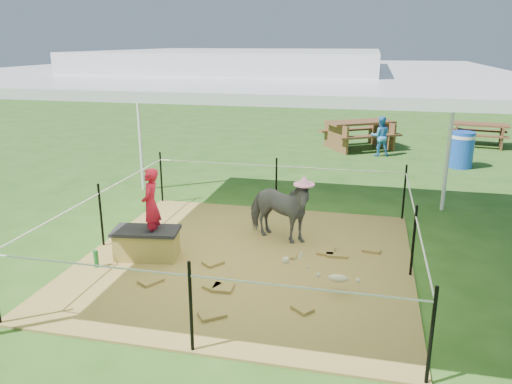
% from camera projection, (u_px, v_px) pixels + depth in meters
% --- Properties ---
extents(ground, '(90.00, 90.00, 0.00)m').
position_uv_depth(ground, '(247.00, 261.00, 7.14)').
color(ground, '#2D5919').
rests_on(ground, ground).
extents(hay_patch, '(4.60, 4.60, 0.03)m').
position_uv_depth(hay_patch, '(247.00, 260.00, 7.13)').
color(hay_patch, brown).
rests_on(hay_patch, ground).
extents(canopy_tent, '(6.30, 6.30, 2.90)m').
position_uv_depth(canopy_tent, '(245.00, 67.00, 6.36)').
color(canopy_tent, silver).
rests_on(canopy_tent, ground).
extents(rope_fence, '(4.54, 4.54, 1.00)m').
position_uv_depth(rope_fence, '(246.00, 218.00, 6.95)').
color(rope_fence, black).
rests_on(rope_fence, ground).
extents(straw_bale, '(0.92, 0.56, 0.38)m').
position_uv_depth(straw_bale, '(147.00, 245.00, 7.12)').
color(straw_bale, olive).
rests_on(straw_bale, hay_patch).
extents(dark_cloth, '(0.99, 0.62, 0.05)m').
position_uv_depth(dark_cloth, '(146.00, 231.00, 7.06)').
color(dark_cloth, black).
rests_on(dark_cloth, straw_bale).
extents(woman, '(0.30, 0.41, 1.04)m').
position_uv_depth(woman, '(150.00, 198.00, 6.89)').
color(woman, red).
rests_on(woman, straw_bale).
extents(green_bottle, '(0.08, 0.08, 0.24)m').
position_uv_depth(green_bottle, '(96.00, 259.00, 6.84)').
color(green_bottle, '#186F2D').
rests_on(green_bottle, hay_patch).
extents(pony, '(1.29, 0.92, 0.99)m').
position_uv_depth(pony, '(278.00, 210.00, 7.66)').
color(pony, '#47474C').
rests_on(pony, hay_patch).
extents(pink_hat, '(0.31, 0.31, 0.14)m').
position_uv_depth(pink_hat, '(279.00, 174.00, 7.50)').
color(pink_hat, '#FF93C9').
rests_on(pink_hat, pony).
extents(foal, '(0.78, 0.44, 0.43)m').
position_uv_depth(foal, '(338.00, 277.00, 6.11)').
color(foal, beige).
rests_on(foal, hay_patch).
extents(trash_barrel, '(0.75, 0.75, 0.89)m').
position_uv_depth(trash_barrel, '(462.00, 150.00, 12.29)').
color(trash_barrel, blue).
rests_on(trash_barrel, ground).
extents(picnic_table_near, '(2.38, 2.21, 0.81)m').
position_uv_depth(picnic_table_near, '(359.00, 135.00, 14.46)').
color(picnic_table_near, brown).
rests_on(picnic_table_near, ground).
extents(picnic_table_far, '(1.77, 1.41, 0.67)m').
position_uv_depth(picnic_table_far, '(479.00, 135.00, 14.91)').
color(picnic_table_far, '#522E1C').
rests_on(picnic_table_far, ground).
extents(distant_person, '(0.59, 0.50, 1.08)m').
position_uv_depth(distant_person, '(380.00, 136.00, 13.53)').
color(distant_person, '#3889D4').
rests_on(distant_person, ground).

